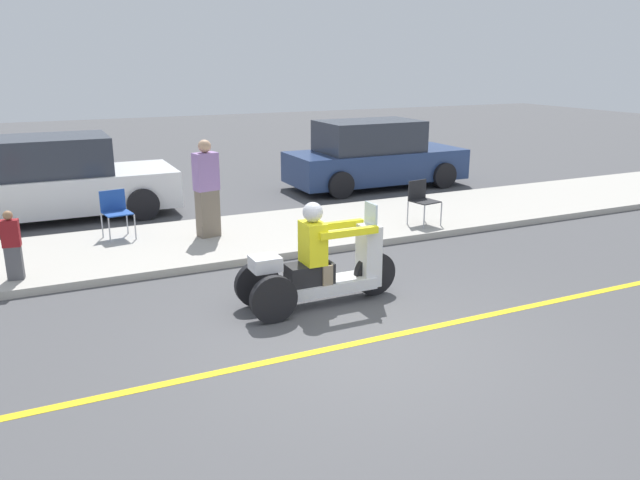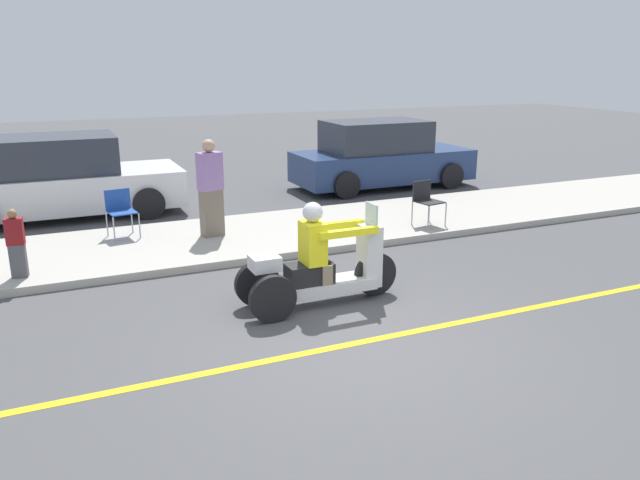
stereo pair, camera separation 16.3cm
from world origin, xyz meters
The scene contains 10 objects.
ground_plane centered at (0.00, 0.00, 0.00)m, with size 60.00×60.00×0.00m, color #4C4C4F.
lane_stripe centered at (0.09, 0.00, 0.00)m, with size 24.00×0.12×0.01m.
sidewalk_strip centered at (0.00, 4.60, 0.06)m, with size 28.00×2.80×0.12m.
motorcycle_trike centered at (0.08, 1.26, 0.50)m, with size 2.20×0.69×1.40m.
spectator_with_child centered at (-3.54, 3.68, 0.60)m, with size 0.26×0.18×1.00m.
spectator_by_tree centered at (-0.46, 4.70, 0.94)m, with size 0.45×0.33×1.70m.
folding_chair_set_back centered at (-1.93, 5.33, 0.62)m, with size 0.53×0.53×0.82m.
folding_chair_curbside centered at (3.41, 3.83, 0.62)m, with size 0.53×0.53×0.82m.
parked_car_lot_center centered at (-2.80, 7.80, 0.77)m, with size 4.67×2.10×1.66m.
parked_car_lot_right centered at (4.67, 7.81, 0.78)m, with size 4.48×1.96×1.67m.
Camera 1 is at (-3.20, -5.72, 3.14)m, focal length 35.00 mm.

